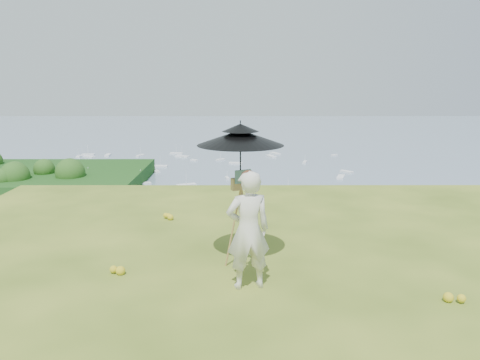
{
  "coord_description": "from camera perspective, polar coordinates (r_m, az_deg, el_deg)",
  "views": [
    {
      "loc": [
        -1.2,
        -5.14,
        2.79
      ],
      "look_at": [
        -1.17,
        3.79,
        0.84
      ],
      "focal_mm": 35.0,
      "sensor_mm": 36.0,
      "label": 1
    }
  ],
  "objects": [
    {
      "name": "harbor_town",
      "position": [
        86.41,
        0.65,
        -9.62
      ],
      "size": [
        110.0,
        22.0,
        5.0
      ],
      "primitive_type": null,
      "color": "silver",
      "rests_on": "shoreline_tier"
    },
    {
      "name": "field_easel",
      "position": [
        6.84,
        0.13,
        -4.94
      ],
      "size": [
        0.77,
        0.77,
        1.52
      ],
      "primitive_type": null,
      "rotation": [
        0.0,
        0.0,
        0.44
      ],
      "color": "#A77346",
      "rests_on": "ground"
    },
    {
      "name": "wildflowers",
      "position": [
        6.16,
        11.44,
        -14.27
      ],
      "size": [
        10.0,
        10.5,
        0.12
      ],
      "primitive_type": null,
      "color": "gold",
      "rests_on": "ground"
    },
    {
      "name": "peninsula",
      "position": [
        179.17,
        -24.49,
        0.99
      ],
      "size": [
        90.0,
        60.0,
        12.0
      ],
      "primitive_type": null,
      "color": "#103A10",
      "rests_on": "bay_water"
    },
    {
      "name": "ground",
      "position": [
        5.97,
        11.9,
        -15.85
      ],
      "size": [
        14.0,
        14.0,
        0.0
      ],
      "primitive_type": "plane",
      "color": "#49611B",
      "rests_on": "ground"
    },
    {
      "name": "painter_cap",
      "position": [
        6.05,
        1.03,
        0.77
      ],
      "size": [
        0.23,
        0.26,
        0.1
      ],
      "primitive_type": null,
      "rotation": [
        0.0,
        0.0,
        0.24
      ],
      "color": "#CC6F76",
      "rests_on": "painter"
    },
    {
      "name": "slope_trees",
      "position": [
        43.92,
        1.44,
        -11.57
      ],
      "size": [
        110.0,
        50.0,
        6.0
      ],
      "primitive_type": null,
      "color": "#1F5519",
      "rests_on": "forest_slope"
    },
    {
      "name": "shoreline_tier",
      "position": [
        89.04,
        0.64,
        -13.5
      ],
      "size": [
        170.0,
        28.0,
        8.0
      ],
      "primitive_type": "cube",
      "color": "slate",
      "rests_on": "bay_water"
    },
    {
      "name": "painter",
      "position": [
        6.25,
        1.01,
        -6.14
      ],
      "size": [
        0.66,
        0.51,
        1.63
      ],
      "primitive_type": "imported",
      "rotation": [
        0.0,
        0.0,
        3.36
      ],
      "color": "beige",
      "rests_on": "ground"
    },
    {
      "name": "sun_umbrella",
      "position": [
        6.65,
        0.05,
        3.16
      ],
      "size": [
        1.48,
        1.48,
        0.96
      ],
      "primitive_type": null,
      "rotation": [
        0.0,
        0.0,
        0.23
      ],
      "color": "black",
      "rests_on": "field_easel"
    },
    {
      "name": "bay_water",
      "position": [
        247.89,
        0.11,
        3.79
      ],
      "size": [
        700.0,
        700.0,
        0.0
      ],
      "primitive_type": "plane",
      "color": "slate",
      "rests_on": "ground"
    },
    {
      "name": "moored_boats",
      "position": [
        170.46,
        -3.97,
        -0.05
      ],
      "size": [
        140.0,
        140.0,
        0.7
      ],
      "primitive_type": null,
      "color": "white",
      "rests_on": "bay_water"
    }
  ]
}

